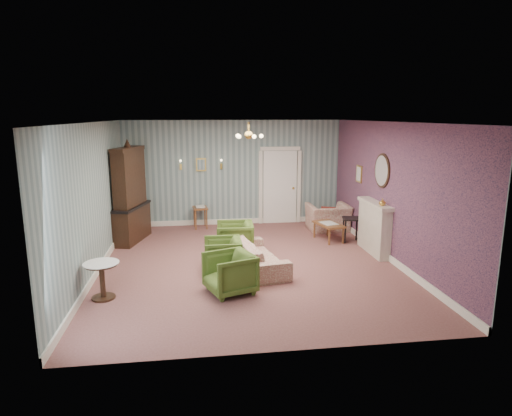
{
  "coord_description": "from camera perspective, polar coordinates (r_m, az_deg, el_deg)",
  "views": [
    {
      "loc": [
        -1.04,
        -8.67,
        3.04
      ],
      "look_at": [
        0.2,
        0.4,
        1.1
      ],
      "focal_mm": 30.95,
      "sensor_mm": 36.0,
      "label": 1
    }
  ],
  "objects": [
    {
      "name": "framed_print",
      "position": [
        11.26,
        13.19,
        4.3
      ],
      "size": [
        0.04,
        0.34,
        0.42
      ],
      "primitive_type": null,
      "color": "gold",
      "rests_on": "wall_right"
    },
    {
      "name": "dresser",
      "position": [
        11.07,
        -16.05,
        2.01
      ],
      "size": [
        0.86,
        1.54,
        2.43
      ],
      "primitive_type": null,
      "rotation": [
        0.0,
        0.0,
        -0.26
      ],
      "color": "black",
      "rests_on": "floor"
    },
    {
      "name": "oval_mirror",
      "position": [
        9.99,
        15.95,
        4.66
      ],
      "size": [
        0.04,
        0.76,
        0.84
      ],
      "primitive_type": null,
      "color": "white",
      "rests_on": "wall_right"
    },
    {
      "name": "sofa_chintz",
      "position": [
        8.89,
        0.29,
        -5.52
      ],
      "size": [
        0.88,
        1.96,
        0.74
      ],
      "primitive_type": "imported",
      "rotation": [
        0.0,
        0.0,
        1.75
      ],
      "color": "brown",
      "rests_on": "floor"
    },
    {
      "name": "mantel_vase",
      "position": [
        9.67,
        16.03,
        0.73
      ],
      "size": [
        0.15,
        0.15,
        0.15
      ],
      "primitive_type": "imported",
      "color": "gold",
      "rests_on": "fireplace"
    },
    {
      "name": "wall_right",
      "position": [
        9.7,
        16.97,
        2.0
      ],
      "size": [
        0.0,
        7.0,
        7.0
      ],
      "primitive_type": "plane",
      "rotation": [
        1.57,
        0.0,
        -1.57
      ],
      "color": "slate",
      "rests_on": "ground"
    },
    {
      "name": "coffee_table",
      "position": [
        11.01,
        9.34,
        -3.05
      ],
      "size": [
        0.66,
        0.94,
        0.44
      ],
      "primitive_type": null,
      "rotation": [
        0.0,
        0.0,
        0.24
      ],
      "color": "brown",
      "rests_on": "floor"
    },
    {
      "name": "nesting_table",
      "position": [
        12.13,
        -7.2,
        -1.1
      ],
      "size": [
        0.43,
        0.52,
        0.63
      ],
      "primitive_type": null,
      "rotation": [
        0.0,
        0.0,
        0.11
      ],
      "color": "brown",
      "rests_on": "floor"
    },
    {
      "name": "burgundy_cushion",
      "position": [
        11.75,
        9.33,
        -0.77
      ],
      "size": [
        0.41,
        0.28,
        0.39
      ],
      "primitive_type": "cube",
      "rotation": [
        0.17,
        0.0,
        -0.35
      ],
      "color": "#5B1D16",
      "rests_on": "wingback_chair"
    },
    {
      "name": "door",
      "position": [
        12.51,
        3.1,
        2.94
      ],
      "size": [
        1.12,
        0.12,
        2.16
      ],
      "primitive_type": null,
      "color": "white",
      "rests_on": "floor"
    },
    {
      "name": "wingback_chair",
      "position": [
        11.91,
        9.34,
        -0.66
      ],
      "size": [
        1.08,
        0.71,
        0.94
      ],
      "primitive_type": "imported",
      "rotation": [
        0.0,
        0.0,
        3.15
      ],
      "color": "brown",
      "rests_on": "floor"
    },
    {
      "name": "sconce_left",
      "position": [
        12.19,
        -9.71,
        5.49
      ],
      "size": [
        0.16,
        0.12,
        0.3
      ],
      "primitive_type": null,
      "color": "gold",
      "rests_on": "wall_back"
    },
    {
      "name": "wall_right_floral",
      "position": [
        9.69,
        16.89,
        2.0
      ],
      "size": [
        0.0,
        7.0,
        7.0
      ],
      "primitive_type": "plane",
      "rotation": [
        1.57,
        0.0,
        -1.57
      ],
      "color": "#A0505E",
      "rests_on": "ground"
    },
    {
      "name": "pedestal_table",
      "position": [
        7.91,
        -19.24,
        -8.85
      ],
      "size": [
        0.61,
        0.61,
        0.64
      ],
      "primitive_type": null,
      "rotation": [
        0.0,
        0.0,
        -0.05
      ],
      "color": "black",
      "rests_on": "floor"
    },
    {
      "name": "floor",
      "position": [
        9.25,
        -0.9,
        -7.23
      ],
      "size": [
        7.0,
        7.0,
        0.0
      ],
      "primitive_type": "plane",
      "color": "brown",
      "rests_on": "ground"
    },
    {
      "name": "ceiling",
      "position": [
        8.73,
        -0.96,
        11.04
      ],
      "size": [
        7.0,
        7.0,
        0.0
      ],
      "primitive_type": "plane",
      "rotation": [
        3.14,
        0.0,
        0.0
      ],
      "color": "white",
      "rests_on": "ground"
    },
    {
      "name": "olive_chair_b",
      "position": [
        8.75,
        -4.34,
        -5.85
      ],
      "size": [
        0.68,
        0.73,
        0.74
      ],
      "primitive_type": "imported",
      "rotation": [
        0.0,
        0.0,
        -1.59
      ],
      "color": "#425B20",
      "rests_on": "floor"
    },
    {
      "name": "wall_left",
      "position": [
        9.03,
        -20.19,
        1.08
      ],
      "size": [
        0.0,
        7.0,
        7.0
      ],
      "primitive_type": "plane",
      "rotation": [
        1.57,
        0.0,
        1.57
      ],
      "color": "slate",
      "rests_on": "ground"
    },
    {
      "name": "side_table_black",
      "position": [
        10.96,
        12.18,
        -2.78
      ],
      "size": [
        0.47,
        0.47,
        0.6
      ],
      "primitive_type": null,
      "rotation": [
        0.0,
        0.0,
        -0.18
      ],
      "color": "black",
      "rests_on": "floor"
    },
    {
      "name": "chandelier",
      "position": [
        8.74,
        -0.96,
        9.27
      ],
      "size": [
        0.56,
        0.56,
        0.36
      ],
      "primitive_type": null,
      "color": "gold",
      "rests_on": "ceiling"
    },
    {
      "name": "wall_back",
      "position": [
        12.32,
        -2.89,
        4.54
      ],
      "size": [
        6.0,
        0.0,
        6.0
      ],
      "primitive_type": "plane",
      "rotation": [
        1.57,
        0.0,
        0.0
      ],
      "color": "slate",
      "rests_on": "ground"
    },
    {
      "name": "sconce_right",
      "position": [
        12.21,
        -4.52,
        5.63
      ],
      "size": [
        0.16,
        0.12,
        0.3
      ],
      "primitive_type": null,
      "color": "gold",
      "rests_on": "wall_back"
    },
    {
      "name": "fireplace",
      "position": [
        10.18,
        15.02,
        -2.44
      ],
      "size": [
        0.3,
        1.4,
        1.16
      ],
      "primitive_type": null,
      "color": "beige",
      "rests_on": "floor"
    },
    {
      "name": "wall_front",
      "position": [
        5.51,
        3.45,
        -4.85
      ],
      "size": [
        6.0,
        0.0,
        6.0
      ],
      "primitive_type": "plane",
      "rotation": [
        -1.57,
        0.0,
        0.0
      ],
      "color": "slate",
      "rests_on": "ground"
    },
    {
      "name": "olive_chair_c",
      "position": [
        9.73,
        -2.78,
        -3.76
      ],
      "size": [
        0.79,
        0.83,
        0.81
      ],
      "primitive_type": "imported",
      "rotation": [
        0.0,
        0.0,
        -1.64
      ],
      "color": "#425B20",
      "rests_on": "floor"
    },
    {
      "name": "gilt_mirror_back",
      "position": [
        12.21,
        -7.12,
        5.57
      ],
      "size": [
        0.28,
        0.06,
        0.36
      ],
      "primitive_type": null,
      "color": "gold",
      "rests_on": "wall_back"
    },
    {
      "name": "olive_chair_a",
      "position": [
        7.71,
        -3.43,
        -8.15
      ],
      "size": [
        0.93,
        0.96,
        0.78
      ],
      "primitive_type": "imported",
      "rotation": [
        0.0,
        0.0,
        -1.22
      ],
      "color": "#425B20",
      "rests_on": "floor"
    }
  ]
}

